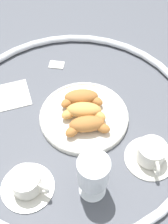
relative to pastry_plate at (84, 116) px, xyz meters
name	(u,v)px	position (x,y,z in m)	size (l,w,h in m)	color
ground_plane	(74,119)	(0.03, -0.01, -0.01)	(2.20, 2.20, 0.00)	#4C4F56
table_chrome_rim	(73,116)	(0.03, -0.01, 0.00)	(0.74, 0.74, 0.02)	silver
pastry_plate	(84,116)	(0.00, 0.00, 0.00)	(0.26, 0.26, 0.02)	silver
croissant_large	(81,98)	(-0.01, -0.05, 0.03)	(0.13, 0.09, 0.04)	#AD6B33
croissant_small	(84,111)	(0.00, 0.00, 0.03)	(0.12, 0.10, 0.04)	#D6994C
croissant_extra	(87,125)	(0.01, 0.05, 0.03)	(0.13, 0.09, 0.04)	#AD6B33
coffee_cup_near	(151,154)	(-0.10, 0.20, 0.02)	(0.14, 0.14, 0.06)	silver
coffee_cup_far	(27,183)	(0.22, 0.14, 0.02)	(0.14, 0.14, 0.06)	silver
juice_glass_left	(93,173)	(0.08, 0.21, 0.08)	(0.08, 0.08, 0.14)	white
sugar_packet	(57,64)	(-0.01, -0.24, -0.01)	(0.05, 0.03, 0.01)	white
folded_napkin	(12,95)	(0.17, -0.18, -0.01)	(0.11, 0.11, 0.01)	silver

